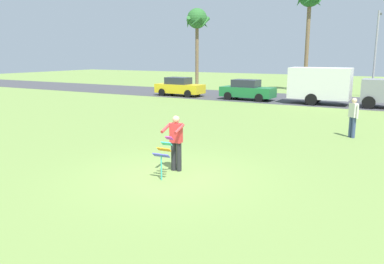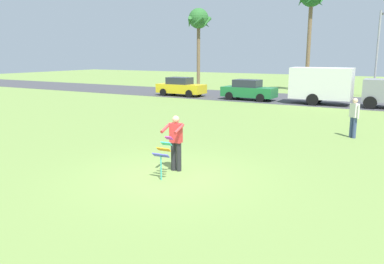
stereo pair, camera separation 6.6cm
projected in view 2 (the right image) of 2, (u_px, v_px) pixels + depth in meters
The scene contains 11 objects.
ground_plane at pixel (171, 176), 11.42m from camera, with size 120.00×120.00×0.00m, color olive.
road_strip at pixel (321, 101), 30.04m from camera, with size 120.00×8.00×0.01m, color #424247.
person_kite_flyer at pixel (176, 141), 11.79m from camera, with size 0.59×0.69×1.73m.
kite_held at pixel (164, 151), 11.09m from camera, with size 0.52×0.65×1.20m.
parked_car_yellow at pixel (181, 87), 33.30m from camera, with size 4.22×1.88×1.60m.
parked_car_green at pixel (248, 90), 30.30m from camera, with size 4.26×1.96×1.60m.
parked_truck_grey_van at pixel (333, 85), 27.13m from camera, with size 6.73×2.18×2.62m.
palm_tree_left_near at pixel (199, 22), 40.50m from camera, with size 2.58×2.71×8.30m.
palm_tree_right_near at pixel (311, 1), 35.32m from camera, with size 2.58×2.71×9.92m.
streetlight_pole at pixel (378, 49), 31.56m from camera, with size 0.24×1.65×7.00m.
person_walker_near at pixel (354, 117), 16.52m from camera, with size 0.45×0.41×1.73m.
Camera 2 is at (5.91, -9.22, 3.56)m, focal length 36.02 mm.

